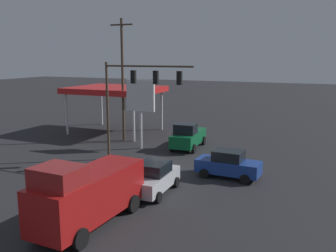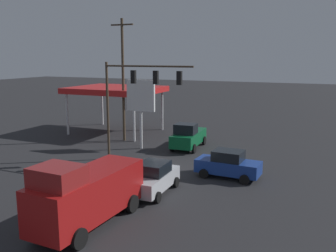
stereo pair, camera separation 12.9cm
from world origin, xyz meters
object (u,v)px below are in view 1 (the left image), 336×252
traffic_signal_assembly (136,89)px  utility_pole (123,78)px  price_sign (141,99)px  sedan_waiting (228,164)px  pickup_parked (188,136)px  delivery_truck (87,193)px  sedan_far (154,178)px

traffic_signal_assembly → utility_pole: bearing=-52.4°
price_sign → sedan_waiting: size_ratio=1.40×
traffic_signal_assembly → pickup_parked: bearing=-107.9°
pickup_parked → delivery_truck: delivery_truck is taller
utility_pole → sedan_waiting: utility_pole is taller
sedan_waiting → delivery_truck: size_ratio=0.65×
sedan_waiting → sedan_far: bearing=56.7°
traffic_signal_assembly → sedan_waiting: (-7.54, 0.65, -4.92)m
price_sign → delivery_truck: 16.18m
pickup_parked → sedan_waiting: bearing=35.9°
price_sign → delivery_truck: bearing=108.3°
traffic_signal_assembly → delivery_truck: (-3.12, 10.88, -4.18)m
traffic_signal_assembly → sedan_waiting: 9.03m
utility_pole → sedan_far: 15.93m
price_sign → delivery_truck: price_sign is taller
sedan_waiting → price_sign: bearing=-24.8°
price_sign → pickup_parked: (-3.85, -1.89, -3.50)m
sedan_waiting → delivery_truck: 11.17m
pickup_parked → sedan_far: bearing=7.0°
utility_pole → sedan_far: (-9.13, 11.93, -5.29)m
pickup_parked → sedan_far: size_ratio=1.20×
traffic_signal_assembly → delivery_truck: size_ratio=1.15×
utility_pole → pickup_parked: utility_pole is taller
price_sign → sedan_waiting: bearing=152.6°
traffic_signal_assembly → sedan_far: size_ratio=1.78×
pickup_parked → sedan_waiting: (-5.57, 6.78, -0.16)m
utility_pole → price_sign: (-3.16, 2.29, -1.63)m
traffic_signal_assembly → delivery_truck: bearing=106.0°
price_sign → sedan_waiting: 11.22m
traffic_signal_assembly → price_sign: 4.80m
pickup_parked → price_sign: bearing=-67.3°
utility_pole → delivery_truck: bearing=115.1°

